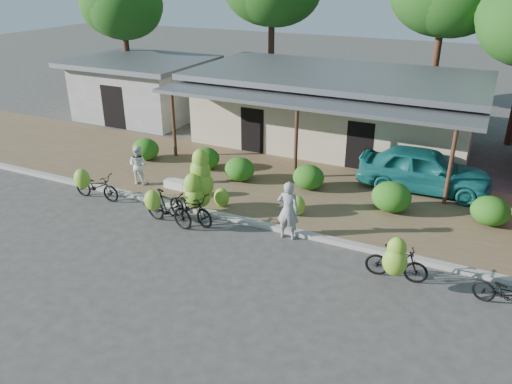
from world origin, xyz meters
The scene contains 25 objects.
ground centered at (0.00, 0.00, 0.00)m, with size 100.00×100.00×0.00m, color #3F3D3B.
sidewalk centered at (0.00, 5.00, 0.06)m, with size 60.00×6.00×0.12m, color olive.
curb centered at (0.00, 2.00, 0.07)m, with size 60.00×0.25×0.15m, color #A8A399.
shop_main centered at (0.00, 10.93, 1.72)m, with size 13.00×8.50×3.35m.
shop_grey centered at (-11.00, 10.99, 1.62)m, with size 7.00×6.00×3.15m.
tree_back_left centered at (-13.69, 13.11, 5.80)m, with size 4.82×4.67×7.59m.
hedge_0 centered at (-6.47, 5.16, 0.58)m, with size 1.17×1.06×0.92m, color #275513.
hedge_1 centered at (-3.61, 5.37, 0.56)m, with size 1.13×1.02×0.88m, color #275513.
hedge_2 centered at (-1.81, 4.87, 0.57)m, with size 1.17×1.05×0.91m, color #275513.
hedge_3 centered at (0.85, 5.27, 0.58)m, with size 1.17×1.05×0.91m, color #275513.
hedge_4 centered at (4.01, 4.72, 0.64)m, with size 1.32×1.19×1.03m, color #275513.
hedge_5 centered at (7.05, 5.12, 0.59)m, with size 1.21×1.09×0.94m, color #275513.
bike_far_left centered at (-5.77, 1.27, 0.57)m, with size 1.88×1.26×1.39m.
bike_left centered at (-2.32, 0.78, 0.65)m, with size 2.00×1.28×1.45m.
bike_center centered at (-1.72, 1.58, 0.92)m, with size 2.09×1.42×2.37m.
bike_right centered at (4.97, 0.68, 0.67)m, with size 1.68×1.20×1.58m.
bike_far_right centered at (7.67, 0.74, 0.44)m, with size 1.78×0.98×0.88m.
loose_banana_a centered at (-2.68, 2.87, 0.46)m, with size 0.54×0.46×0.68m, color #99C932.
loose_banana_b centered at (-1.30, 2.54, 0.46)m, with size 0.54×0.46×0.68m, color #99C932.
loose_banana_c centered at (1.27, 3.05, 0.47)m, with size 0.56×0.47×0.70m, color #99C932.
sack_near centered at (-3.61, 3.18, 0.27)m, with size 0.85×0.40×0.30m, color silver.
sack_far centered at (-3.43, 3.21, 0.26)m, with size 0.75×0.38×0.28m, color silver.
vendor centered at (1.50, 1.70, 0.94)m, with size 0.69×0.45×1.88m, color #959595.
bystander centered at (-5.12, 2.96, 0.87)m, with size 0.73×0.57×1.49m, color white.
teal_van centered at (4.69, 7.00, 0.92)m, with size 1.89×4.71×1.60m, color #186C6C.
Camera 1 is at (6.49, -10.90, 7.68)m, focal length 35.00 mm.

